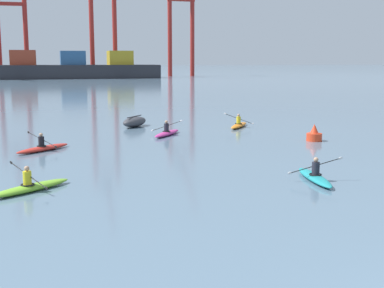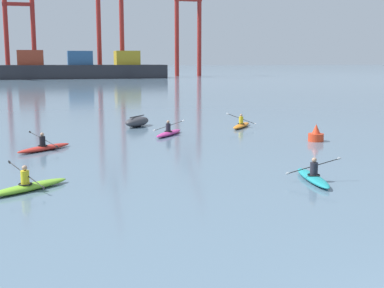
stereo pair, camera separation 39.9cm
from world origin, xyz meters
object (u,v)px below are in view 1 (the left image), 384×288
at_px(gantry_crane_east_mid, 103,2).
at_px(capsized_dinghy, 135,122).
at_px(gantry_crane_west_mid, 11,14).
at_px(gantry_crane_east, 182,13).
at_px(channel_buoy, 314,135).
at_px(kayak_orange, 239,125).
at_px(kayak_teal, 315,176).
at_px(kayak_magenta, 167,133).
at_px(container_barge, 73,68).
at_px(kayak_red, 43,148).
at_px(kayak_lime, 30,187).

height_order(gantry_crane_east_mid, capsized_dinghy, gantry_crane_east_mid).
distance_m(gantry_crane_west_mid, gantry_crane_east, 45.08).
relative_size(channel_buoy, kayak_orange, 0.32).
relative_size(kayak_teal, kayak_magenta, 1.12).
bearing_deg(channel_buoy, capsized_dinghy, 134.02).
relative_size(gantry_crane_west_mid, capsized_dinghy, 13.05).
bearing_deg(gantry_crane_west_mid, gantry_crane_east_mid, -12.38).
bearing_deg(container_barge, kayak_red, -93.98).
height_order(channel_buoy, kayak_teal, channel_buoy).
bearing_deg(capsized_dinghy, gantry_crane_east, 73.50).
bearing_deg(capsized_dinghy, gantry_crane_east_mid, 84.72).
relative_size(gantry_crane_west_mid, gantry_crane_east, 1.01).
bearing_deg(kayak_lime, capsized_dinghy, 68.56).
xyz_separation_m(container_barge, kayak_lime, (-7.77, -113.81, -2.29)).
bearing_deg(capsized_dinghy, container_barge, 89.36).
xyz_separation_m(gantry_crane_west_mid, gantry_crane_east, (45.05, -1.31, 1.13)).
height_order(gantry_crane_east_mid, kayak_teal, gantry_crane_east_mid).
distance_m(gantry_crane_west_mid, kayak_orange, 113.53).
xyz_separation_m(channel_buoy, kayak_lime, (-15.67, -7.75, -0.19)).
relative_size(gantry_crane_west_mid, kayak_teal, 10.24).
relative_size(gantry_crane_west_mid, kayak_red, 12.02).
distance_m(gantry_crane_west_mid, capsized_dinghy, 110.17).
relative_size(channel_buoy, kayak_teal, 0.29).
bearing_deg(gantry_crane_east, channel_buoy, -101.04).
height_order(gantry_crane_west_mid, capsized_dinghy, gantry_crane_west_mid).
distance_m(gantry_crane_east_mid, kayak_magenta, 109.96).
distance_m(gantry_crane_east, kayak_teal, 129.38).
height_order(gantry_crane_east, kayak_magenta, gantry_crane_east).
distance_m(channel_buoy, kayak_lime, 17.49).
bearing_deg(kayak_orange, gantry_crane_east, 77.26).
bearing_deg(kayak_magenta, kayak_red, -153.88).
xyz_separation_m(capsized_dinghy, channel_buoy, (8.98, -9.29, 0.01)).
bearing_deg(gantry_crane_east, capsized_dinghy, -106.50).
relative_size(gantry_crane_east_mid, kayak_teal, 11.40).
xyz_separation_m(kayak_teal, kayak_red, (-10.24, 9.89, -0.00)).
bearing_deg(kayak_magenta, kayak_orange, 23.20).
bearing_deg(kayak_teal, kayak_orange, 79.51).
distance_m(kayak_teal, kayak_red, 14.23).
relative_size(gantry_crane_east_mid, kayak_red, 13.38).
bearing_deg(kayak_teal, channel_buoy, 61.16).
distance_m(capsized_dinghy, kayak_lime, 18.31).
bearing_deg(gantry_crane_west_mid, kayak_orange, -79.56).
bearing_deg(container_barge, gantry_crane_east, 18.32).
height_order(gantry_crane_west_mid, kayak_red, gantry_crane_west_mid).
relative_size(channel_buoy, kayak_magenta, 0.32).
bearing_deg(container_barge, kayak_teal, -88.55).
height_order(gantry_crane_west_mid, kayak_lime, gantry_crane_west_mid).
height_order(gantry_crane_east_mid, kayak_lime, gantry_crane_east_mid).
distance_m(channel_buoy, kayak_red, 15.24).
bearing_deg(kayak_teal, gantry_crane_east, 77.55).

